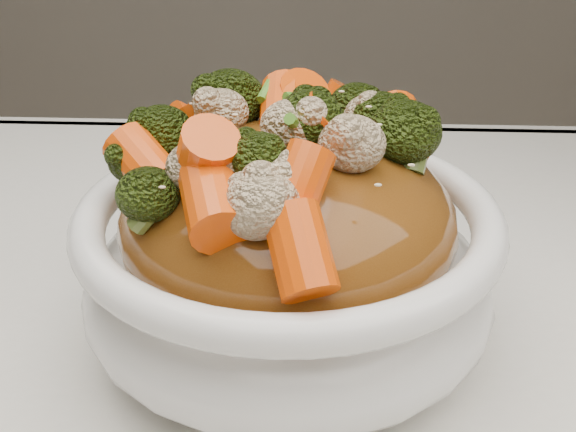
# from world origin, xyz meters

# --- Properties ---
(bowl) EXTENTS (0.23, 0.23, 0.09)m
(bowl) POSITION_xyz_m (-0.02, 0.06, 0.79)
(bowl) COLOR white
(bowl) RESTS_ON tablecloth
(sauce_base) EXTENTS (0.18, 0.18, 0.09)m
(sauce_base) POSITION_xyz_m (-0.02, 0.06, 0.82)
(sauce_base) COLOR brown
(sauce_base) RESTS_ON bowl
(carrots) EXTENTS (0.18, 0.18, 0.05)m
(carrots) POSITION_xyz_m (-0.02, 0.06, 0.88)
(carrots) COLOR #F04F07
(carrots) RESTS_ON sauce_base
(broccoli) EXTENTS (0.18, 0.18, 0.04)m
(broccoli) POSITION_xyz_m (-0.02, 0.06, 0.88)
(broccoli) COLOR black
(broccoli) RESTS_ON sauce_base
(cauliflower) EXTENTS (0.18, 0.18, 0.04)m
(cauliflower) POSITION_xyz_m (-0.02, 0.06, 0.88)
(cauliflower) COLOR beige
(cauliflower) RESTS_ON sauce_base
(scallions) EXTENTS (0.14, 0.14, 0.02)m
(scallions) POSITION_xyz_m (-0.02, 0.06, 0.89)
(scallions) COLOR #42801D
(scallions) RESTS_ON sauce_base
(sesame_seeds) EXTENTS (0.16, 0.16, 0.01)m
(sesame_seeds) POSITION_xyz_m (-0.02, 0.06, 0.89)
(sesame_seeds) COLOR beige
(sesame_seeds) RESTS_ON sauce_base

